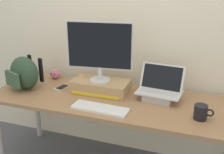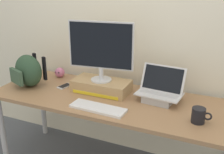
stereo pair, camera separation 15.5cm
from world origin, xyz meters
name	(u,v)px [view 2 (the right image)]	position (x,y,z in m)	size (l,w,h in m)	color
back_wall	(133,17)	(0.00, 0.45, 1.30)	(7.00, 0.10, 2.60)	silver
desk	(112,105)	(0.00, 0.00, 0.65)	(1.99, 0.70, 0.72)	#99704C
toner_box_yellow	(101,86)	(-0.14, 0.09, 0.77)	(0.48, 0.25, 0.10)	tan
desktop_monitor	(101,49)	(-0.14, 0.09, 1.09)	(0.54, 0.17, 0.49)	silver
open_laptop	(160,94)	(0.36, 0.11, 0.77)	(0.36, 0.25, 0.27)	#ADADB2
external_keyboard	(98,108)	(-0.01, -0.22, 0.73)	(0.43, 0.15, 0.02)	white
messenger_backpack	(28,71)	(-0.78, -0.05, 0.85)	(0.36, 0.31, 0.28)	#28422D
coffee_mug	(199,115)	(0.69, -0.13, 0.77)	(0.13, 0.09, 0.10)	black
cell_phone	(65,86)	(-0.48, 0.05, 0.72)	(0.10, 0.15, 0.01)	silver
plush_toy	(60,72)	(-0.66, 0.24, 0.76)	(0.09, 0.09, 0.09)	#CC7099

